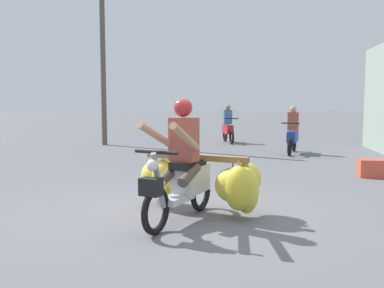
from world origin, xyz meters
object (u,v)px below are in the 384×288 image
object	(u,v)px
motorbike_main_loaded	(198,178)
motorbike_distant_ahead_right	(228,127)
produce_crate	(373,168)
motorbike_distant_ahead_left	(293,134)
utility_pole	(103,49)

from	to	relation	value
motorbike_main_loaded	motorbike_distant_ahead_right	bearing A→B (deg)	91.44
motorbike_distant_ahead_right	produce_crate	bearing A→B (deg)	-62.96
motorbike_distant_ahead_left	utility_pole	bearing A→B (deg)	166.58
motorbike_distant_ahead_left	motorbike_main_loaded	bearing A→B (deg)	-104.54
motorbike_main_loaded	produce_crate	size ratio (longest dim) A/B	3.54
motorbike_distant_ahead_left	motorbike_distant_ahead_right	bearing A→B (deg)	125.34
motorbike_main_loaded	produce_crate	distance (m)	4.62
motorbike_distant_ahead_left	utility_pole	distance (m)	7.04
motorbike_distant_ahead_right	utility_pole	size ratio (longest dim) A/B	0.24
motorbike_distant_ahead_right	utility_pole	world-z (taller)	utility_pole
produce_crate	utility_pole	size ratio (longest dim) A/B	0.08
motorbike_distant_ahead_right	motorbike_main_loaded	bearing A→B (deg)	-88.56
produce_crate	motorbike_distant_ahead_left	bearing A→B (deg)	109.39
motorbike_distant_ahead_left	produce_crate	bearing A→B (deg)	-70.61
motorbike_main_loaded	motorbike_distant_ahead_left	world-z (taller)	motorbike_main_loaded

